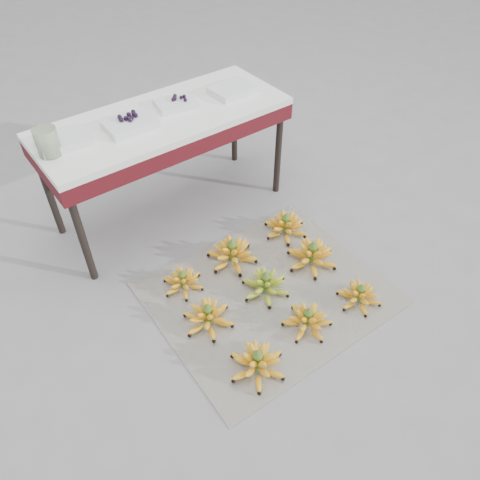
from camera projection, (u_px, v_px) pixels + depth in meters
ground at (271, 306)px, 2.59m from camera, size 60.00×60.00×0.00m
newspaper_mat at (268, 293)px, 2.66m from camera, size 1.28×1.09×0.01m
bunch_front_left at (257, 363)px, 2.26m from camera, size 0.30×0.30×0.17m
bunch_front_center at (307, 320)px, 2.45m from camera, size 0.32×0.32×0.16m
bunch_front_right at (359, 295)px, 2.57m from camera, size 0.25×0.25×0.15m
bunch_mid_left at (208, 317)px, 2.46m from camera, size 0.30×0.30×0.16m
bunch_mid_center at (265, 285)px, 2.62m from camera, size 0.27×0.27×0.17m
bunch_mid_right at (312, 256)px, 2.78m from camera, size 0.33×0.33×0.18m
bunch_back_left at (183, 281)px, 2.65m from camera, size 0.24×0.24×0.14m
bunch_back_center at (232, 253)px, 2.79m from camera, size 0.34×0.34×0.18m
bunch_back_right at (285, 226)px, 2.98m from camera, size 0.32×0.32×0.17m
vendor_table at (164, 127)px, 2.76m from camera, size 1.49×0.60×0.72m
tray_far_left at (64, 141)px, 2.46m from camera, size 0.28×0.21×0.04m
tray_left at (130, 124)px, 2.58m from camera, size 0.27×0.20×0.07m
tray_right at (176, 103)px, 2.76m from camera, size 0.26×0.20×0.06m
tray_far_right at (233, 90)px, 2.89m from camera, size 0.28×0.21×0.04m
glass_jar at (47, 142)px, 2.35m from camera, size 0.12×0.12×0.15m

